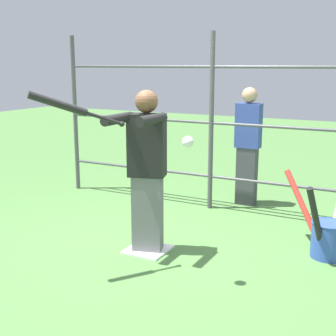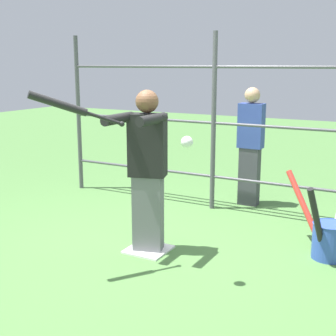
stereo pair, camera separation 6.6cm
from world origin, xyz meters
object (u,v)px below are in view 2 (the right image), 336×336
Objects in this scene: bystander_behind_fence at (250,145)px; batter at (147,167)px; baseball_bat_swinging at (67,106)px; bat_bucket at (328,236)px; softball_in_flight at (187,142)px.

batter is at bearing 79.87° from bystander_behind_fence.
batter is 1.04× the size of bystander_behind_fence.
batter is 2.46× the size of baseball_bat_swinging.
bat_bucket is at bearing -141.96° from baseball_bat_swinging.
batter is 1.04m from baseball_bat_swinging.
baseball_bat_swinging is at bearing 18.43° from softball_in_flight.
baseball_bat_swinging reaches higher than bat_bucket.
batter reaches higher than bystander_behind_fence.
bystander_behind_fence is at bearing -103.16° from baseball_bat_swinging.
bystander_behind_fence is (1.24, -1.30, 0.59)m from bat_bucket.
bat_bucket is at bearing -156.26° from batter.
bat_bucket is 1.89m from bystander_behind_fence.
bat_bucket is at bearing 133.45° from bystander_behind_fence.
baseball_bat_swinging is 0.42× the size of bystander_behind_fence.
bat_bucket is 0.60× the size of bystander_behind_fence.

